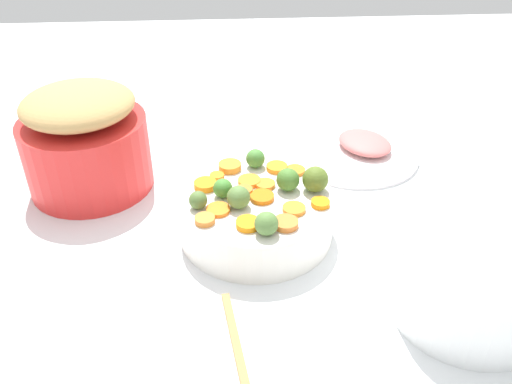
{
  "coord_description": "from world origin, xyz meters",
  "views": [
    {
      "loc": [
        -0.06,
        -0.74,
        0.56
      ],
      "look_at": [
        -0.02,
        -0.06,
        0.1
      ],
      "focal_mm": 36.6,
      "sensor_mm": 36.0,
      "label": 1
    }
  ],
  "objects_px": {
    "metal_pot": "(88,154)",
    "casserole_dish": "(473,278)",
    "ham_plate": "(353,152)",
    "serving_bowl_carrots": "(256,215)"
  },
  "relations": [
    {
      "from": "metal_pot",
      "to": "casserole_dish",
      "type": "xyz_separation_m",
      "value": [
        0.57,
        -0.36,
        -0.01
      ]
    },
    {
      "from": "serving_bowl_carrots",
      "to": "ham_plate",
      "type": "height_order",
      "value": "serving_bowl_carrots"
    },
    {
      "from": "serving_bowl_carrots",
      "to": "ham_plate",
      "type": "xyz_separation_m",
      "value": [
        0.22,
        0.25,
        -0.03
      ]
    },
    {
      "from": "casserole_dish",
      "to": "ham_plate",
      "type": "relative_size",
      "value": 0.8
    },
    {
      "from": "serving_bowl_carrots",
      "to": "ham_plate",
      "type": "distance_m",
      "value": 0.33
    },
    {
      "from": "casserole_dish",
      "to": "ham_plate",
      "type": "height_order",
      "value": "casserole_dish"
    },
    {
      "from": "ham_plate",
      "to": "casserole_dish",
      "type": "bearing_deg",
      "value": -82.31
    },
    {
      "from": "metal_pot",
      "to": "casserole_dish",
      "type": "distance_m",
      "value": 0.68
    },
    {
      "from": "metal_pot",
      "to": "ham_plate",
      "type": "height_order",
      "value": "metal_pot"
    },
    {
      "from": "serving_bowl_carrots",
      "to": "casserole_dish",
      "type": "bearing_deg",
      "value": -34.55
    }
  ]
}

